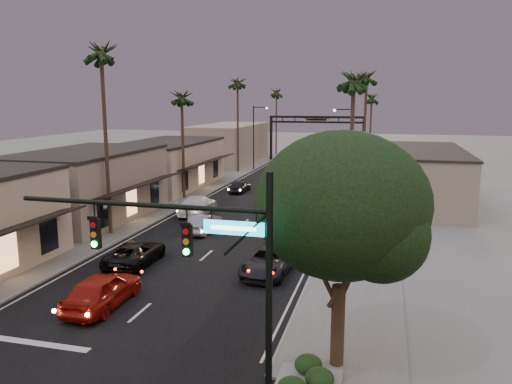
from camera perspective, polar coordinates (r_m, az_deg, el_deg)
The scene contains 29 objects.
ground at distance 51.97m, azimuth 2.31°, elevation -0.40°, with size 200.00×200.00×0.00m, color slate.
road at distance 56.78m, azimuth 3.38°, elevation 0.53°, with size 14.00×120.00×0.02m, color black.
sidewalk_left at distance 65.85m, azimuth -3.56°, elevation 1.96°, with size 5.00×92.00×0.12m, color slate.
sidewalk_right at distance 62.66m, azimuth 13.20°, elevation 1.26°, with size 5.00×92.00×0.12m, color slate.
storefront_mid at distance 43.63m, azimuth -18.73°, elevation 0.60°, with size 8.00×14.00×5.50m, color gray.
storefront_far at distance 57.54m, azimuth -10.01°, elevation 3.03°, with size 8.00×16.00×5.00m, color beige.
storefront_dist at distance 78.86m, azimuth -3.07°, elevation 5.53°, with size 8.00×20.00×6.00m, color gray.
building_right at distance 50.51m, azimuth 18.05°, elevation 1.64°, with size 8.00×18.00×5.00m, color gray.
traffic_signal at distance 15.53m, azimuth -5.42°, elevation -7.39°, with size 8.51×0.22×7.80m.
corner_tree at distance 17.80m, azimuth 9.97°, elevation -2.19°, with size 6.20×6.20×8.80m.
arch at distance 80.71m, azimuth 6.92°, elevation 7.39°, with size 15.20×0.40×7.27m.
streetlight_right at distance 55.19m, azimuth 10.54°, elevation 5.66°, with size 2.13×0.30×9.00m.
streetlight_left at distance 70.29m, azimuth -0.06°, elevation 6.84°, with size 2.13×0.30×9.00m.
palm_lb at distance 37.48m, azimuth -17.33°, elevation 15.49°, with size 3.20×3.20×15.20m.
palm_lc at distance 49.81m, azimuth -8.51°, elevation 11.13°, with size 3.20×3.20×12.20m.
palm_ld at distance 67.76m, azimuth -2.13°, elevation 12.69°, with size 3.20×3.20×14.20m.
palm_ra at distance 33.98m, azimuth 11.13°, elevation 13.03°, with size 3.20×3.20×13.20m.
palm_rb at distance 53.98m, azimuth 12.54°, elevation 13.01°, with size 3.20×3.20×14.20m.
palm_rc at distance 73.91m, azimuth 13.10°, elevation 10.74°, with size 3.20×3.20×12.20m.
palm_far at distance 89.94m, azimuth 2.35°, elevation 11.54°, with size 3.20×3.20×13.20m.
oncoming_red at distance 25.49m, azimuth -17.15°, elevation -10.64°, with size 2.00×4.97×1.69m, color #9D140B.
oncoming_pickup at distance 31.25m, azimuth -13.61°, elevation -6.78°, with size 2.34×5.08×1.41m, color black.
oncoming_silver at distance 37.74m, azimuth -6.04°, elevation -3.56°, with size 1.47×4.23×1.39m, color gray.
oncoming_white at distance 43.61m, azimuth -6.69°, elevation -1.47°, with size 2.33×5.73×1.66m, color silver.
oncoming_dgrey at distance 53.66m, azimuth -1.88°, elevation 0.67°, with size 1.57×3.89×1.33m, color black.
curbside_near at distance 28.89m, azimuth 1.58°, elevation -7.88°, with size 2.41×5.24×1.46m, color black.
curbside_black at distance 34.02m, azimuth 3.88°, elevation -5.08°, with size 1.99×4.89×1.42m, color black.
curbside_grey at distance 40.29m, azimuth 6.16°, elevation -2.60°, with size 1.74×4.33×1.48m, color #505055.
curbside_far at distance 61.10m, azimuth 9.09°, elevation 1.90°, with size 1.73×4.97×1.64m, color black.
Camera 1 is at (10.80, -9.87, 9.85)m, focal length 35.00 mm.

